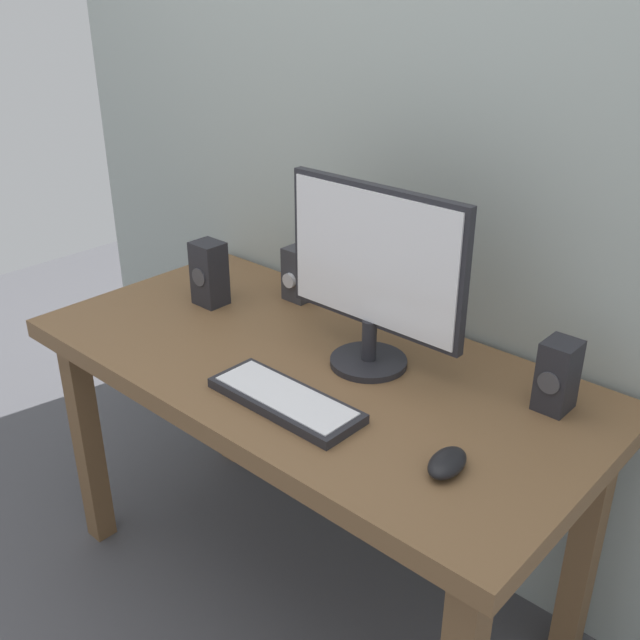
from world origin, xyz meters
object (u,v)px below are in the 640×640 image
(speaker_right, at_px, (558,376))
(speaker_left, at_px, (209,273))
(desk, at_px, (309,392))
(monitor, at_px, (374,271))
(keyboard_primary, at_px, (285,400))
(mouse, at_px, (447,463))
(audio_controller, at_px, (298,274))

(speaker_right, xyz_separation_m, speaker_left, (-0.99, -0.14, 0.01))
(desk, bearing_deg, monitor, 34.51)
(monitor, xyz_separation_m, keyboard_primary, (-0.02, -0.27, -0.23))
(speaker_right, bearing_deg, monitor, -165.10)
(monitor, distance_m, mouse, 0.49)
(desk, relative_size, speaker_right, 9.01)
(monitor, height_order, speaker_left, monitor)
(monitor, distance_m, speaker_left, 0.58)
(audio_controller, bearing_deg, speaker_right, -3.29)
(desk, xyz_separation_m, mouse, (0.50, -0.15, 0.11))
(desk, height_order, speaker_left, speaker_left)
(speaker_right, xyz_separation_m, audio_controller, (-0.82, 0.05, -0.00))
(keyboard_primary, bearing_deg, speaker_right, 40.97)
(monitor, height_order, speaker_right, monitor)
(monitor, relative_size, mouse, 4.46)
(monitor, distance_m, speaker_right, 0.47)
(keyboard_primary, xyz_separation_m, speaker_right, (0.44, 0.39, 0.07))
(mouse, bearing_deg, speaker_left, 160.22)
(desk, bearing_deg, speaker_left, 172.61)
(speaker_left, bearing_deg, desk, -7.39)
(desk, xyz_separation_m, keyboard_primary, (0.10, -0.19, 0.11))
(mouse, bearing_deg, desk, 156.11)
(keyboard_primary, distance_m, mouse, 0.40)
(speaker_left, bearing_deg, audio_controller, 48.70)
(keyboard_primary, height_order, mouse, mouse)
(mouse, relative_size, speaker_left, 0.59)
(mouse, bearing_deg, speaker_right, 74.50)
(desk, xyz_separation_m, monitor, (0.13, 0.09, 0.34))
(audio_controller, bearing_deg, keyboard_primary, -49.13)
(desk, relative_size, monitor, 3.00)
(desk, relative_size, mouse, 13.37)
(speaker_right, height_order, audio_controller, speaker_right)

